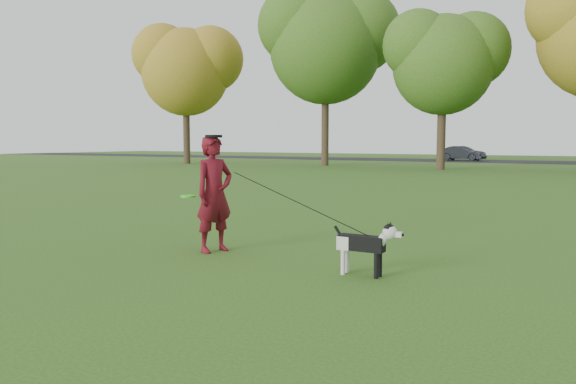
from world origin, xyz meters
The scene contains 7 objects.
ground centered at (0.00, 0.00, 0.00)m, with size 120.00×120.00×0.00m, color #285116.
road centered at (0.00, 40.00, 0.01)m, with size 120.00×7.00×0.02m, color black.
man centered at (-1.06, 0.00, 0.87)m, with size 0.63×0.42×1.74m, color #530B18.
dog centered at (1.49, -0.35, 0.42)m, with size 0.91×0.18×0.69m.
car_mid centered at (-5.82, 40.00, 0.61)m, with size 1.25×3.59×1.18m, color black.
man_held_items centered at (0.47, -0.20, 0.84)m, with size 3.20×0.47×1.28m.
tree_row centered at (-1.43, 26.07, 7.41)m, with size 51.74×8.86×12.01m.
Camera 1 is at (3.93, -6.73, 1.66)m, focal length 35.00 mm.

